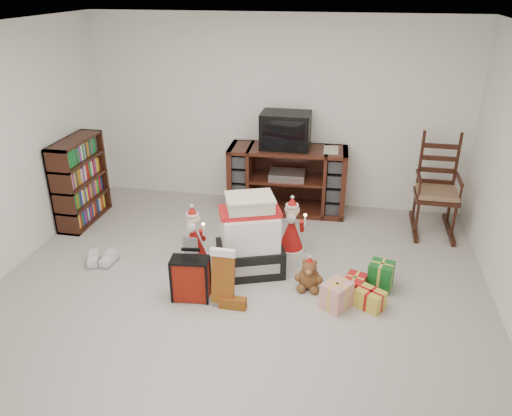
{
  "coord_description": "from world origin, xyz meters",
  "views": [
    {
      "loc": [
        1.0,
        -3.92,
        2.88
      ],
      "look_at": [
        0.1,
        0.6,
        0.74
      ],
      "focal_mm": 35.0,
      "sensor_mm": 36.0,
      "label": 1
    }
  ],
  "objects_px": {
    "gift_pile": "(250,240)",
    "sneaker_pair": "(101,260)",
    "santa_figurine": "(291,230)",
    "mrs_claus_figurine": "(194,239)",
    "gift_cluster": "(364,291)",
    "crt_television": "(285,130)",
    "teddy_bear": "(309,276)",
    "bookshelf": "(80,182)",
    "tv_stand": "(287,180)",
    "red_suitcase": "(191,279)",
    "rocking_chair": "(435,196)"
  },
  "relations": [
    {
      "from": "tv_stand",
      "to": "bookshelf",
      "type": "distance_m",
      "value": 2.65
    },
    {
      "from": "red_suitcase",
      "to": "teddy_bear",
      "type": "relative_size",
      "value": 1.59
    },
    {
      "from": "santa_figurine",
      "to": "gift_cluster",
      "type": "height_order",
      "value": "santa_figurine"
    },
    {
      "from": "tv_stand",
      "to": "rocking_chair",
      "type": "relative_size",
      "value": 1.24
    },
    {
      "from": "red_suitcase",
      "to": "crt_television",
      "type": "relative_size",
      "value": 0.84
    },
    {
      "from": "crt_television",
      "to": "teddy_bear",
      "type": "bearing_deg",
      "value": -74.63
    },
    {
      "from": "santa_figurine",
      "to": "crt_television",
      "type": "bearing_deg",
      "value": 102.54
    },
    {
      "from": "bookshelf",
      "to": "sneaker_pair",
      "type": "xyz_separation_m",
      "value": [
        0.72,
        -0.98,
        -0.48
      ]
    },
    {
      "from": "gift_cluster",
      "to": "crt_television",
      "type": "distance_m",
      "value": 2.46
    },
    {
      "from": "gift_pile",
      "to": "red_suitcase",
      "type": "height_order",
      "value": "gift_pile"
    },
    {
      "from": "rocking_chair",
      "to": "teddy_bear",
      "type": "height_order",
      "value": "rocking_chair"
    },
    {
      "from": "bookshelf",
      "to": "santa_figurine",
      "type": "bearing_deg",
      "value": -5.74
    },
    {
      "from": "santa_figurine",
      "to": "gift_cluster",
      "type": "bearing_deg",
      "value": -46.05
    },
    {
      "from": "bookshelf",
      "to": "teddy_bear",
      "type": "bearing_deg",
      "value": -18.46
    },
    {
      "from": "sneaker_pair",
      "to": "gift_cluster",
      "type": "xyz_separation_m",
      "value": [
        2.84,
        -0.15,
        0.07
      ]
    },
    {
      "from": "crt_television",
      "to": "tv_stand",
      "type": "bearing_deg",
      "value": -29.37
    },
    {
      "from": "gift_cluster",
      "to": "red_suitcase",
      "type": "bearing_deg",
      "value": -170.37
    },
    {
      "from": "bookshelf",
      "to": "rocking_chair",
      "type": "distance_m",
      "value": 4.43
    },
    {
      "from": "bookshelf",
      "to": "rocking_chair",
      "type": "height_order",
      "value": "rocking_chair"
    },
    {
      "from": "red_suitcase",
      "to": "gift_cluster",
      "type": "xyz_separation_m",
      "value": [
        1.66,
        0.28,
        -0.11
      ]
    },
    {
      "from": "rocking_chair",
      "to": "crt_television",
      "type": "distance_m",
      "value": 2.03
    },
    {
      "from": "tv_stand",
      "to": "crt_television",
      "type": "relative_size",
      "value": 2.49
    },
    {
      "from": "gift_pile",
      "to": "sneaker_pair",
      "type": "relative_size",
      "value": 2.57
    },
    {
      "from": "mrs_claus_figurine",
      "to": "gift_cluster",
      "type": "relative_size",
      "value": 0.85
    },
    {
      "from": "bookshelf",
      "to": "rocking_chair",
      "type": "relative_size",
      "value": 0.87
    },
    {
      "from": "teddy_bear",
      "to": "bookshelf",
      "type": "bearing_deg",
      "value": 161.54
    },
    {
      "from": "tv_stand",
      "to": "sneaker_pair",
      "type": "height_order",
      "value": "tv_stand"
    },
    {
      "from": "gift_pile",
      "to": "gift_cluster",
      "type": "xyz_separation_m",
      "value": [
        1.2,
        -0.33,
        -0.26
      ]
    },
    {
      "from": "rocking_chair",
      "to": "santa_figurine",
      "type": "relative_size",
      "value": 1.86
    },
    {
      "from": "santa_figurine",
      "to": "gift_cluster",
      "type": "distance_m",
      "value": 1.2
    },
    {
      "from": "gift_pile",
      "to": "crt_television",
      "type": "height_order",
      "value": "crt_television"
    },
    {
      "from": "sneaker_pair",
      "to": "gift_cluster",
      "type": "height_order",
      "value": "gift_cluster"
    },
    {
      "from": "teddy_bear",
      "to": "sneaker_pair",
      "type": "relative_size",
      "value": 0.99
    },
    {
      "from": "tv_stand",
      "to": "gift_cluster",
      "type": "height_order",
      "value": "tv_stand"
    },
    {
      "from": "gift_cluster",
      "to": "bookshelf",
      "type": "bearing_deg",
      "value": 162.33
    },
    {
      "from": "red_suitcase",
      "to": "sneaker_pair",
      "type": "xyz_separation_m",
      "value": [
        -1.18,
        0.44,
        -0.18
      ]
    },
    {
      "from": "red_suitcase",
      "to": "sneaker_pair",
      "type": "height_order",
      "value": "red_suitcase"
    },
    {
      "from": "gift_pile",
      "to": "santa_figurine",
      "type": "bearing_deg",
      "value": 34.29
    },
    {
      "from": "gift_pile",
      "to": "mrs_claus_figurine",
      "type": "relative_size",
      "value": 1.31
    },
    {
      "from": "gift_pile",
      "to": "mrs_claus_figurine",
      "type": "xyz_separation_m",
      "value": [
        -0.66,
        0.12,
        -0.12
      ]
    },
    {
      "from": "gift_pile",
      "to": "sneaker_pair",
      "type": "distance_m",
      "value": 1.68
    },
    {
      "from": "teddy_bear",
      "to": "crt_television",
      "type": "relative_size",
      "value": 0.53
    },
    {
      "from": "gift_pile",
      "to": "crt_television",
      "type": "relative_size",
      "value": 1.37
    },
    {
      "from": "gift_pile",
      "to": "bookshelf",
      "type": "bearing_deg",
      "value": 140.62
    },
    {
      "from": "bookshelf",
      "to": "teddy_bear",
      "type": "xyz_separation_m",
      "value": [
        3.01,
        -1.0,
        -0.38
      ]
    },
    {
      "from": "gift_cluster",
      "to": "crt_television",
      "type": "height_order",
      "value": "crt_television"
    },
    {
      "from": "red_suitcase",
      "to": "crt_television",
      "type": "xyz_separation_m",
      "value": [
        0.58,
        2.26,
        0.88
      ]
    },
    {
      "from": "teddy_bear",
      "to": "crt_television",
      "type": "height_order",
      "value": "crt_television"
    },
    {
      "from": "red_suitcase",
      "to": "santa_figurine",
      "type": "height_order",
      "value": "santa_figurine"
    },
    {
      "from": "santa_figurine",
      "to": "mrs_claus_figurine",
      "type": "bearing_deg",
      "value": -158.59
    }
  ]
}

